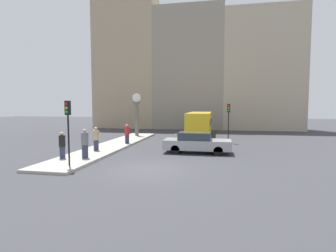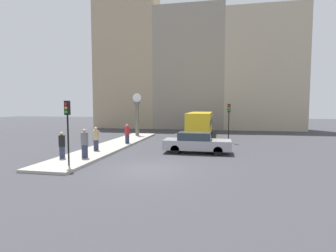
{
  "view_description": "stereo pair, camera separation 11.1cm",
  "coord_description": "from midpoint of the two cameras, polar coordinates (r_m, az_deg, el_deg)",
  "views": [
    {
      "loc": [
        3.57,
        -13.25,
        3.38
      ],
      "look_at": [
        -0.3,
        7.07,
        1.77
      ],
      "focal_mm": 28.0,
      "sensor_mm": 36.0,
      "label": 1
    },
    {
      "loc": [
        3.68,
        -13.23,
        3.38
      ],
      "look_at": [
        -0.3,
        7.07,
        1.77
      ],
      "focal_mm": 28.0,
      "sensor_mm": 36.0,
      "label": 2
    }
  ],
  "objects": [
    {
      "name": "ground_plane",
      "position": [
        14.14,
        -4.46,
        -9.4
      ],
      "size": [
        120.0,
        120.0,
        0.0
      ],
      "primitive_type": "plane",
      "color": "#38383D"
    },
    {
      "name": "sidewalk_corner",
      "position": [
        22.25,
        -12.02,
        -4.19
      ],
      "size": [
        2.73,
        18.06,
        0.16
      ],
      "primitive_type": "cube",
      "color": "#A39E93",
      "rests_on": "ground_plane"
    },
    {
      "name": "building_row",
      "position": [
        39.8,
        4.73,
        12.55
      ],
      "size": [
        30.12,
        5.0,
        19.82
      ],
      "color": "tan",
      "rests_on": "ground_plane"
    },
    {
      "name": "sedan_car",
      "position": [
        18.9,
        6.1,
        -3.59
      ],
      "size": [
        4.75,
        1.85,
        1.49
      ],
      "color": "#9E9EA3",
      "rests_on": "ground_plane"
    },
    {
      "name": "bus_distant",
      "position": [
        29.23,
        6.9,
        0.76
      ],
      "size": [
        2.38,
        9.3,
        2.64
      ],
      "color": "gold",
      "rests_on": "ground_plane"
    },
    {
      "name": "traffic_light_near",
      "position": [
        14.94,
        -21.14,
        1.4
      ],
      "size": [
        0.26,
        0.24,
        3.49
      ],
      "color": "black",
      "rests_on": "sidewalk_corner"
    },
    {
      "name": "traffic_light_far",
      "position": [
        24.45,
        12.92,
        2.37
      ],
      "size": [
        0.26,
        0.24,
        3.54
      ],
      "color": "black",
      "rests_on": "ground_plane"
    },
    {
      "name": "street_clock",
      "position": [
        28.46,
        -6.94,
        2.33
      ],
      "size": [
        1.04,
        0.5,
        4.61
      ],
      "color": "#666056",
      "rests_on": "sidewalk_corner"
    },
    {
      "name": "pedestrian_grey_jacket",
      "position": [
        16.94,
        -17.83,
        -3.69
      ],
      "size": [
        0.44,
        0.44,
        1.8
      ],
      "color": "#2D334C",
      "rests_on": "sidewalk_corner"
    },
    {
      "name": "pedestrian_black_jacket",
      "position": [
        17.32,
        -22.21,
        -3.9
      ],
      "size": [
        0.38,
        0.38,
        1.63
      ],
      "color": "#2D334C",
      "rests_on": "sidewalk_corner"
    },
    {
      "name": "pedestrian_red_top",
      "position": [
        22.7,
        -9.05,
        -1.7
      ],
      "size": [
        0.41,
        0.41,
        1.66
      ],
      "color": "#2D334C",
      "rests_on": "sidewalk_corner"
    },
    {
      "name": "pedestrian_tan_coat",
      "position": [
        19.57,
        -15.56,
        -2.71
      ],
      "size": [
        0.41,
        0.41,
        1.7
      ],
      "color": "#2D334C",
      "rests_on": "sidewalk_corner"
    }
  ]
}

